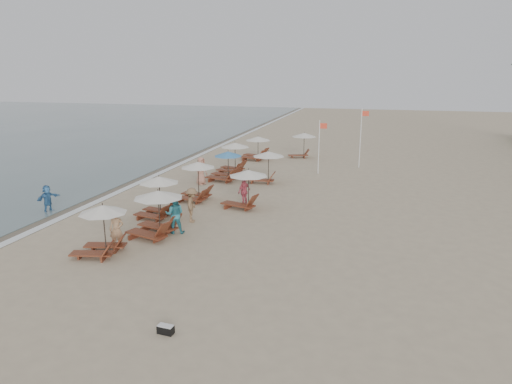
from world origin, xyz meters
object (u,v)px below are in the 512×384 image
(lounger_station_6, at_px, (255,149))
(beachgoer_mid_b, at_px, (192,205))
(lounger_station_3, at_px, (195,182))
(beachgoer_far_b, at_px, (201,171))
(inland_station_1, at_px, (265,163))
(lounger_station_1, at_px, (154,214))
(lounger_station_0, at_px, (100,230))
(lounger_station_2, at_px, (156,197))
(beachgoer_far_a, at_px, (244,191))
(lounger_station_4, at_px, (224,168))
(lounger_station_5, at_px, (232,158))
(flag_pole_near, at_px, (319,144))
(beachgoer_near, at_px, (117,230))
(inland_station_2, at_px, (302,141))
(beachgoer_mid_a, at_px, (175,214))
(inland_station_0, at_px, (244,185))
(duffel_bag, at_px, (166,329))

(lounger_station_6, height_order, beachgoer_mid_b, lounger_station_6)
(lounger_station_3, relative_size, beachgoer_far_b, 1.30)
(inland_station_1, bearing_deg, beachgoer_far_b, -160.46)
(beachgoer_far_b, bearing_deg, lounger_station_1, -150.09)
(lounger_station_0, xyz_separation_m, lounger_station_2, (-0.13, 5.41, 0.04))
(lounger_station_1, distance_m, inland_station_1, 12.10)
(lounger_station_6, relative_size, beachgoer_far_a, 1.61)
(lounger_station_4, xyz_separation_m, beachgoer_far_a, (3.22, -5.84, -0.07))
(lounger_station_5, height_order, flag_pole_near, flag_pole_near)
(lounger_station_3, bearing_deg, beachgoer_near, -92.18)
(inland_station_2, relative_size, beachgoer_near, 1.48)
(inland_station_1, distance_m, beachgoer_mid_a, 11.33)
(beachgoer_mid_b, bearing_deg, inland_station_0, -47.98)
(lounger_station_1, distance_m, lounger_station_3, 6.37)
(lounger_station_4, distance_m, duffel_bag, 20.21)
(lounger_station_4, xyz_separation_m, inland_station_0, (3.37, -6.42, 0.42))
(lounger_station_2, height_order, duffel_bag, lounger_station_2)
(duffel_bag, bearing_deg, beachgoer_far_a, 96.73)
(lounger_station_2, height_order, beachgoer_mid_a, lounger_station_2)
(lounger_station_2, height_order, beachgoer_far_b, lounger_station_2)
(lounger_station_3, height_order, lounger_station_5, lounger_station_3)
(lounger_station_1, relative_size, beachgoer_mid_b, 1.52)
(beachgoer_far_a, height_order, duffel_bag, beachgoer_far_a)
(lounger_station_0, xyz_separation_m, beachgoer_mid_b, (1.99, 5.21, -0.20))
(lounger_station_0, distance_m, lounger_station_3, 9.10)
(lounger_station_5, relative_size, beachgoer_mid_a, 1.37)
(inland_station_2, xyz_separation_m, beachgoer_near, (-4.11, -24.20, -0.60))
(beachgoer_mid_a, bearing_deg, lounger_station_0, 45.56)
(lounger_station_5, bearing_deg, beachgoer_mid_a, -83.50)
(beachgoer_mid_a, distance_m, beachgoer_mid_b, 1.83)
(inland_station_1, bearing_deg, lounger_station_6, 109.86)
(lounger_station_2, bearing_deg, lounger_station_4, 86.02)
(inland_station_0, bearing_deg, lounger_station_3, 165.69)
(lounger_station_2, xyz_separation_m, beachgoer_far_a, (3.86, 3.41, -0.29))
(beachgoer_far_b, bearing_deg, beachgoer_near, -155.50)
(lounger_station_3, distance_m, inland_station_2, 16.40)
(beachgoer_mid_b, height_order, beachgoer_far_b, beachgoer_far_b)
(lounger_station_6, bearing_deg, beachgoer_far_b, -96.68)
(inland_station_0, distance_m, beachgoer_far_a, 0.78)
(inland_station_0, xyz_separation_m, duffel_bag, (1.47, -13.18, -1.21))
(lounger_station_4, bearing_deg, inland_station_2, 69.67)
(inland_station_1, height_order, beachgoer_mid_a, inland_station_1)
(lounger_station_4, height_order, lounger_station_5, lounger_station_5)
(lounger_station_1, relative_size, duffel_bag, 5.42)
(lounger_station_1, bearing_deg, lounger_station_4, 92.84)
(lounger_station_4, distance_m, lounger_station_5, 2.64)
(lounger_station_3, height_order, beachgoer_far_a, lounger_station_3)
(lounger_station_5, distance_m, lounger_station_6, 5.70)
(lounger_station_5, xyz_separation_m, inland_station_0, (3.62, -9.04, 0.20))
(lounger_station_6, distance_m, beachgoer_mid_b, 17.81)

